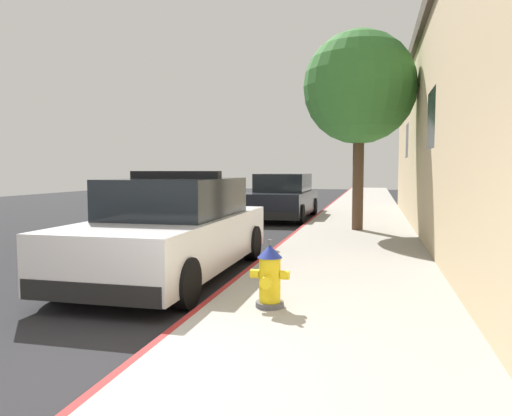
{
  "coord_description": "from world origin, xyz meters",
  "views": [
    {
      "loc": [
        1.84,
        -3.16,
        1.7
      ],
      "look_at": [
        -0.26,
        5.54,
        1.0
      ],
      "focal_mm": 34.38,
      "sensor_mm": 36.0,
      "label": 1
    }
  ],
  "objects_px": {
    "parked_car_silver_ahead": "(283,198)",
    "street_tree": "(359,88)",
    "fire_hydrant": "(270,276)",
    "police_cruiser": "(175,230)"
  },
  "relations": [
    {
      "from": "parked_car_silver_ahead",
      "to": "street_tree",
      "type": "height_order",
      "value": "street_tree"
    },
    {
      "from": "parked_car_silver_ahead",
      "to": "fire_hydrant",
      "type": "relative_size",
      "value": 6.37
    },
    {
      "from": "fire_hydrant",
      "to": "street_tree",
      "type": "xyz_separation_m",
      "value": [
        0.71,
        7.5,
        3.23
      ]
    },
    {
      "from": "parked_car_silver_ahead",
      "to": "street_tree",
      "type": "xyz_separation_m",
      "value": [
        2.65,
        -3.9,
        3.01
      ]
    },
    {
      "from": "fire_hydrant",
      "to": "street_tree",
      "type": "distance_m",
      "value": 8.19
    },
    {
      "from": "police_cruiser",
      "to": "street_tree",
      "type": "height_order",
      "value": "street_tree"
    },
    {
      "from": "police_cruiser",
      "to": "parked_car_silver_ahead",
      "type": "bearing_deg",
      "value": 89.84
    },
    {
      "from": "parked_car_silver_ahead",
      "to": "street_tree",
      "type": "relative_size",
      "value": 0.96
    },
    {
      "from": "street_tree",
      "to": "police_cruiser",
      "type": "bearing_deg",
      "value": -115.84
    },
    {
      "from": "police_cruiser",
      "to": "street_tree",
      "type": "bearing_deg",
      "value": 64.16
    }
  ]
}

